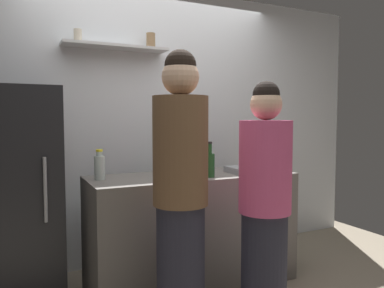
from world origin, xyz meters
TOP-DOWN VIEW (x-y plane):
  - back_wall_assembly at (-0.00, 1.25)m, footprint 4.80×0.32m
  - refrigerator at (-1.19, 0.85)m, footprint 0.59×0.66m
  - counter at (0.10, 0.53)m, footprint 1.67×0.63m
  - baking_pan at (0.58, 0.44)m, footprint 0.34×0.24m
  - utensil_holder at (0.24, 0.77)m, footprint 0.09×0.09m
  - wine_bottle_pale_glass at (-0.05, 0.37)m, footprint 0.07×0.07m
  - wine_bottle_green_glass at (0.17, 0.35)m, footprint 0.07×0.07m
  - wine_bottle_dark_glass at (0.02, 0.65)m, footprint 0.07×0.07m
  - water_bottle_plastic at (-0.63, 0.60)m, footprint 0.08×0.08m
  - person_brown_jacket at (-0.30, -0.13)m, footprint 0.34×0.34m
  - person_pink_top at (0.25, -0.24)m, footprint 0.34×0.34m

SIDE VIEW (x-z plane):
  - counter at x=0.10m, z-range 0.00..0.91m
  - person_pink_top at x=0.25m, z-range -0.01..1.59m
  - refrigerator at x=-1.19m, z-range 0.00..1.59m
  - person_brown_jacket at x=-0.30m, z-range 0.00..1.78m
  - baking_pan at x=0.58m, z-range 0.91..0.96m
  - utensil_holder at x=0.24m, z-range 0.85..1.07m
  - water_bottle_plastic at x=-0.63m, z-range 0.89..1.12m
  - wine_bottle_green_glass at x=0.17m, z-range 0.87..1.15m
  - wine_bottle_dark_glass at x=0.02m, z-range 0.87..1.18m
  - wine_bottle_pale_glass at x=-0.05m, z-range 0.87..1.20m
  - back_wall_assembly at x=0.00m, z-range 0.00..2.60m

